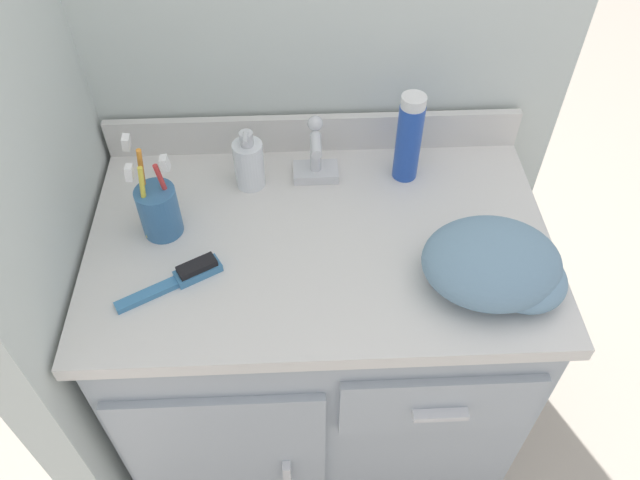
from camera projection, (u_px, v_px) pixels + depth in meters
ground_plane at (320, 422)px, 1.72m from camera, size 6.00×6.00×0.00m
vanity at (319, 346)px, 1.42m from camera, size 0.86×0.55×0.76m
backsplash at (314, 133)px, 1.30m from camera, size 0.86×0.02×0.08m
sink_faucet at (316, 158)px, 1.23m from camera, size 0.09×0.09×0.14m
toothbrush_cup at (158, 209)px, 1.13m from camera, size 0.08×0.08×0.20m
soap_dispenser at (249, 163)px, 1.21m from camera, size 0.06×0.06×0.13m
shaving_cream_can at (409, 138)px, 1.20m from camera, size 0.05×0.05×0.19m
hairbrush at (184, 277)px, 1.08m from camera, size 0.18×0.12×0.03m
hand_towel at (499, 266)px, 1.05m from camera, size 0.24×0.20×0.10m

